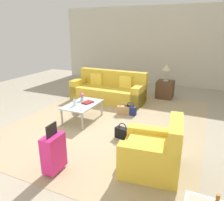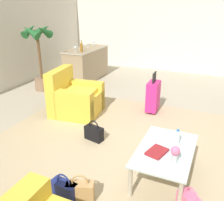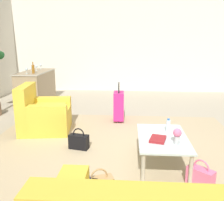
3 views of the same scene
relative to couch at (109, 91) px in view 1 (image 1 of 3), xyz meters
name	(u,v)px [view 1 (image 1 of 3)]	position (x,y,z in m)	size (l,w,h in m)	color
ground_plane	(93,130)	(2.20, 0.60, -0.31)	(12.00, 12.00, 0.00)	#A89E89
wall_left	(152,46)	(-2.86, 0.60, 1.24)	(0.12, 8.00, 3.10)	beige
area_rug	(111,122)	(1.60, 0.80, -0.31)	(5.20, 4.40, 0.01)	tan
couch	(109,91)	(0.00, 0.00, 0.00)	(0.95, 2.33, 0.94)	gold
armchair	(155,154)	(3.09, 2.27, -0.01)	(0.98, 1.02, 0.91)	gold
coffee_table	(83,106)	(1.80, 0.10, 0.07)	(1.08, 0.67, 0.44)	silver
water_bottle	(74,102)	(2.00, 0.00, 0.22)	(0.06, 0.06, 0.20)	silver
coffee_table_book	(88,102)	(1.68, 0.18, 0.14)	(0.27, 0.20, 0.03)	maroon
flower_vase	(82,96)	(1.58, -0.05, 0.25)	(0.11, 0.11, 0.21)	#B2B7BC
side_table	(165,89)	(-1.00, 1.60, -0.03)	(0.54, 0.54, 0.58)	#513823
table_lamp	(167,68)	(-1.00, 1.60, 0.70)	(0.32, 0.32, 0.56)	#ADA899
suitcase_magenta	(54,152)	(3.80, 0.80, 0.04)	(0.41, 0.23, 0.85)	#D12375
handbag_tan	(123,110)	(1.02, 0.89, -0.18)	(0.25, 0.35, 0.36)	tan
handbag_pink	(80,107)	(1.31, -0.31, -0.18)	(0.32, 0.33, 0.36)	pink
handbag_navy	(130,110)	(0.95, 1.07, -0.18)	(0.17, 0.33, 0.36)	navy
handbag_black	(123,133)	(2.29, 1.39, -0.18)	(0.20, 0.34, 0.36)	black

